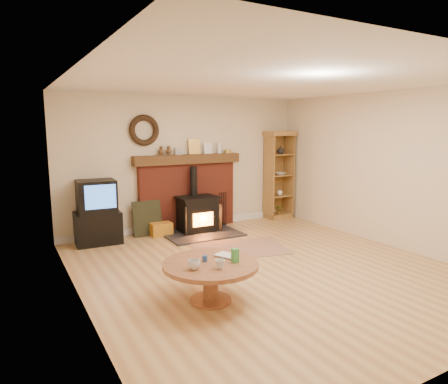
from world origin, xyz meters
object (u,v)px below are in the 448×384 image
curio_cabinet (278,175)px  tv_unit (97,213)px  coffee_table (211,270)px  wood_stove (198,215)px

curio_cabinet → tv_unit: bearing=-178.7°
coffee_table → wood_stove: bearing=67.0°
wood_stove → tv_unit: size_ratio=1.26×
wood_stove → coffee_table: wood_stove is taller
wood_stove → curio_cabinet: size_ratio=0.73×
tv_unit → coffee_table: tv_unit is taller
wood_stove → coffee_table: size_ratio=1.26×
wood_stove → curio_cabinet: curio_cabinet is taller
curio_cabinet → coffee_table: size_ratio=1.74×
wood_stove → tv_unit: bearing=173.9°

